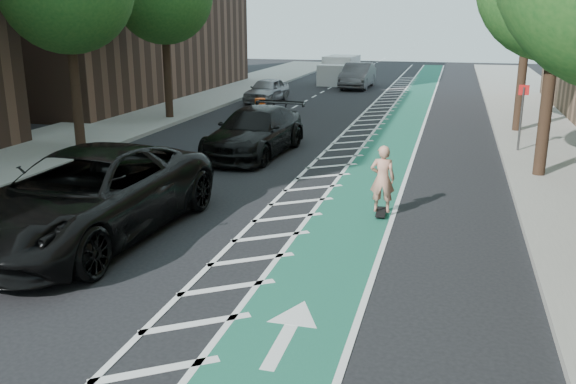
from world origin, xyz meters
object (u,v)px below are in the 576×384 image
(barrel_a, at_px, (161,165))
(skateboarder, at_px, (382,179))
(suv_far, at_px, (255,132))
(suv_near, at_px, (87,195))

(barrel_a, bearing_deg, skateboarder, -15.94)
(suv_far, distance_m, barrel_a, 4.31)
(skateboarder, xyz_separation_m, barrel_a, (-6.96, 1.99, -0.54))
(skateboarder, relative_size, suv_near, 0.24)
(suv_far, height_order, barrel_a, suv_far)
(skateboarder, distance_m, suv_far, 7.89)
(suv_near, distance_m, barrel_a, 5.34)
(skateboarder, bearing_deg, suv_far, -51.74)
(suv_near, bearing_deg, suv_far, 87.51)
(skateboarder, distance_m, suv_near, 6.91)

